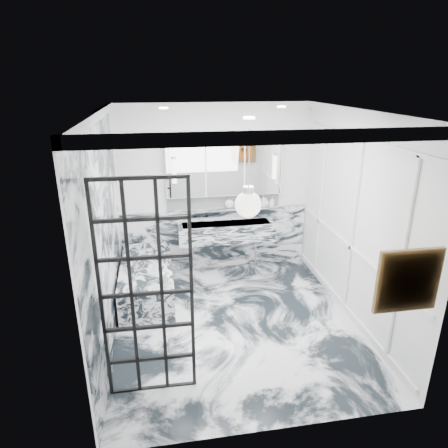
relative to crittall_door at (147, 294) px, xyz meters
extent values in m
plane|color=silver|center=(1.10, 1.06, -1.16)|extent=(3.60, 3.60, 0.00)
plane|color=white|center=(1.10, 1.06, 1.64)|extent=(3.60, 3.60, 0.00)
plane|color=white|center=(1.10, 2.86, 0.24)|extent=(3.60, 0.00, 3.60)
plane|color=white|center=(1.10, -0.74, 0.24)|extent=(3.60, 0.00, 3.60)
plane|color=white|center=(-0.50, 1.06, 0.24)|extent=(0.00, 3.60, 3.60)
plane|color=white|center=(2.70, 1.06, 0.24)|extent=(0.00, 3.60, 3.60)
cube|color=silver|center=(1.10, 2.83, -0.64)|extent=(3.18, 0.05, 1.05)
cube|color=silver|center=(-0.48, 1.06, 0.18)|extent=(0.02, 3.56, 2.68)
cube|color=white|center=(2.68, 1.06, 0.14)|extent=(0.03, 3.40, 2.30)
imported|color=#8C5919|center=(1.92, 2.77, 0.03)|extent=(0.08, 0.08, 0.20)
imported|color=#4C4C51|center=(2.07, 2.77, 0.01)|extent=(0.10, 0.10, 0.16)
imported|color=silver|center=(1.96, 2.77, 0.00)|extent=(0.13, 0.13, 0.15)
sphere|color=white|center=(1.33, 2.77, 0.00)|extent=(0.15, 0.15, 0.15)
cylinder|color=#8C5919|center=(1.68, 2.77, -0.02)|extent=(0.04, 0.04, 0.10)
cylinder|color=silver|center=(0.21, 1.19, -0.55)|extent=(0.08, 0.08, 0.12)
cube|color=#D15215|center=(2.30, -0.70, 0.31)|extent=(0.50, 0.05, 0.50)
sphere|color=white|center=(0.97, -0.12, 0.90)|extent=(0.24, 0.24, 0.24)
cube|color=silver|center=(1.25, 2.61, -0.43)|extent=(1.60, 0.45, 0.30)
cube|color=silver|center=(1.25, 2.78, -0.09)|extent=(1.90, 0.14, 0.04)
cube|color=white|center=(1.25, 2.84, 0.04)|extent=(1.90, 0.03, 0.23)
cube|color=white|center=(1.25, 2.78, 0.66)|extent=(1.90, 0.16, 1.00)
cylinder|color=white|center=(0.43, 2.69, 0.62)|extent=(0.07, 0.07, 0.40)
cylinder|color=white|center=(2.07, 2.69, 0.62)|extent=(0.07, 0.07, 0.40)
cube|color=silver|center=(-0.07, 1.95, -0.89)|extent=(0.75, 1.65, 0.55)
camera|label=1|loc=(0.17, -3.51, 1.99)|focal=32.00mm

